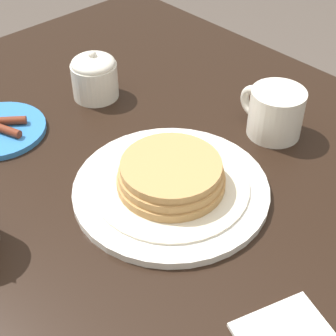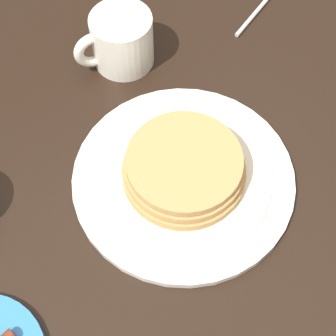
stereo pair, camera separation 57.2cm
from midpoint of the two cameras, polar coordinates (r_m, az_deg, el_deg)
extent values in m
cube|color=black|center=(0.68, 12.23, -18.20)|extent=(1.18, 0.93, 0.03)
cube|color=black|center=(1.38, 2.94, -2.45)|extent=(0.07, 0.07, 0.70)
cylinder|color=white|center=(0.66, 14.84, -18.97)|extent=(0.29, 0.29, 0.01)
cylinder|color=beige|center=(0.65, 14.96, -18.60)|extent=(0.23, 0.23, 0.00)
cylinder|color=tan|center=(0.64, 15.10, -18.20)|extent=(0.16, 0.16, 0.01)
cylinder|color=tan|center=(0.63, 15.31, -17.57)|extent=(0.15, 0.15, 0.01)
cylinder|color=tan|center=(0.62, 15.53, -16.92)|extent=(0.15, 0.15, 0.01)
cylinder|color=maroon|center=(0.72, -9.77, -9.35)|extent=(0.07, 0.04, 0.01)
cylinder|color=maroon|center=(0.73, -9.65, -8.00)|extent=(0.06, 0.06, 0.01)
cylinder|color=silver|center=(0.77, 25.82, -6.76)|extent=(0.09, 0.09, 0.08)
torus|color=silver|center=(0.78, 22.97, -5.11)|extent=(0.06, 0.01, 0.06)
cylinder|color=#472819|center=(0.75, 26.57, -4.95)|extent=(0.08, 0.08, 0.00)
cylinder|color=silver|center=(0.78, 1.58, -1.57)|extent=(0.08, 0.08, 0.06)
ellipsoid|color=silver|center=(0.76, 1.62, 0.41)|extent=(0.08, 0.08, 0.03)
sphere|color=silver|center=(0.75, 1.65, 1.40)|extent=(0.02, 0.02, 0.02)
camera|label=1|loc=(0.29, 135.36, -39.38)|focal=55.00mm
camera|label=2|loc=(0.29, -44.64, 39.38)|focal=55.00mm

